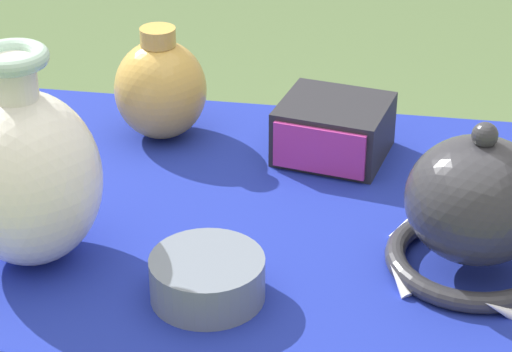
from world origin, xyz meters
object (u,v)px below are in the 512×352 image
mosaic_tile_box (333,130)px  pot_squat_slate (207,278)px  vase_dome_bell (475,212)px  vase_tall_bulbous (27,174)px  jar_round_ochre (160,88)px

mosaic_tile_box → pot_squat_slate: size_ratio=1.31×
vase_dome_bell → pot_squat_slate: size_ratio=1.65×
vase_tall_bulbous → pot_squat_slate: bearing=-12.1°
vase_tall_bulbous → vase_dome_bell: vase_tall_bulbous is taller
vase_dome_bell → mosaic_tile_box: bearing=126.1°
vase_dome_bell → jar_round_ochre: (-0.40, 0.25, -0.00)m
mosaic_tile_box → pot_squat_slate: mosaic_tile_box is taller
mosaic_tile_box → pot_squat_slate: (-0.09, -0.33, -0.01)m
vase_tall_bulbous → jar_round_ochre: 0.31m
vase_dome_bell → jar_round_ochre: size_ratio=1.28×
vase_tall_bulbous → pot_squat_slate: vase_tall_bulbous is taller
vase_dome_bell → jar_round_ochre: vase_dome_bell is taller
pot_squat_slate → vase_dome_bell: bearing=20.3°
vase_tall_bulbous → vase_dome_bell: bearing=6.8°
pot_squat_slate → jar_round_ochre: size_ratio=0.78×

